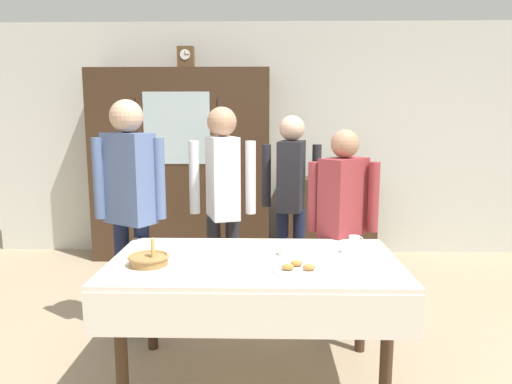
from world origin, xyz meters
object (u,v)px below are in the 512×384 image
(spoon_near_right, at_px, (233,254))
(person_behind_table_right, at_px, (291,189))
(person_near_right_end, at_px, (343,213))
(tea_cup_front_edge, at_px, (355,241))
(bookshelf_low, at_px, (328,218))
(pastry_plate, at_px, (298,269))
(mantel_clock, at_px, (186,58))
(dining_table, at_px, (254,277))
(tea_cup_mid_left, at_px, (285,252))
(bread_basket, at_px, (149,259))
(person_by_cabinet, at_px, (130,194))
(book_stack, at_px, (329,176))
(wall_cabinet, at_px, (182,166))
(tea_cup_far_right, at_px, (347,249))
(spoon_center, at_px, (189,256))
(person_beside_shelf, at_px, (223,192))
(spoon_far_left, at_px, (203,248))

(spoon_near_right, height_order, person_behind_table_right, person_behind_table_right)
(person_near_right_end, height_order, person_behind_table_right, person_behind_table_right)
(tea_cup_front_edge, distance_m, spoon_near_right, 0.84)
(bookshelf_low, distance_m, pastry_plate, 2.90)
(mantel_clock, height_order, pastry_plate, mantel_clock)
(dining_table, bearing_deg, tea_cup_mid_left, 27.61)
(bread_basket, relative_size, person_by_cabinet, 0.14)
(person_by_cabinet, bearing_deg, book_stack, 50.17)
(dining_table, relative_size, wall_cabinet, 0.81)
(book_stack, height_order, tea_cup_far_right, book_stack)
(tea_cup_mid_left, bearing_deg, mantel_clock, 112.03)
(bread_basket, bearing_deg, person_by_cabinet, 113.69)
(person_by_cabinet, xyz_separation_m, person_behind_table_right, (1.21, 0.78, -0.08))
(mantel_clock, distance_m, bread_basket, 3.06)
(tea_cup_mid_left, distance_m, person_by_cabinet, 1.24)
(person_near_right_end, bearing_deg, pastry_plate, -114.07)
(book_stack, distance_m, person_by_cabinet, 2.67)
(tea_cup_far_right, xyz_separation_m, bread_basket, (-1.20, -0.25, 0.01))
(dining_table, relative_size, book_stack, 7.74)
(dining_table, distance_m, mantel_clock, 3.15)
(spoon_center, height_order, person_beside_shelf, person_beside_shelf)
(tea_cup_front_edge, bearing_deg, tea_cup_far_right, -112.44)
(spoon_far_left, height_order, spoon_near_right, same)
(tea_cup_far_right, xyz_separation_m, spoon_far_left, (-0.93, 0.09, -0.02))
(mantel_clock, height_order, tea_cup_mid_left, mantel_clock)
(tea_cup_front_edge, xyz_separation_m, person_near_right_end, (-0.03, 0.31, 0.13))
(dining_table, height_order, person_near_right_end, person_near_right_end)
(spoon_center, height_order, person_by_cabinet, person_by_cabinet)
(bookshelf_low, xyz_separation_m, tea_cup_mid_left, (-0.61, -2.54, 0.33))
(wall_cabinet, relative_size, person_beside_shelf, 1.26)
(person_near_right_end, bearing_deg, wall_cabinet, 128.69)
(tea_cup_front_edge, relative_size, person_behind_table_right, 0.08)
(tea_cup_mid_left, distance_m, person_behind_table_right, 1.29)
(book_stack, bearing_deg, person_by_cabinet, -129.83)
(wall_cabinet, relative_size, bookshelf_low, 1.98)
(book_stack, relative_size, tea_cup_front_edge, 1.73)
(bread_basket, xyz_separation_m, spoon_far_left, (0.27, 0.34, -0.03))
(person_beside_shelf, bearing_deg, bookshelf_low, 58.64)
(tea_cup_front_edge, xyz_separation_m, spoon_center, (-1.07, -0.30, -0.02))
(person_near_right_end, bearing_deg, dining_table, -133.28)
(person_beside_shelf, bearing_deg, spoon_far_left, -96.66)
(tea_cup_far_right, xyz_separation_m, spoon_center, (-0.99, -0.09, -0.02))
(tea_cup_mid_left, distance_m, person_near_right_end, 0.74)
(book_stack, xyz_separation_m, bread_basket, (-1.41, -2.73, -0.15))
(tea_cup_front_edge, xyz_separation_m, spoon_far_left, (-1.01, -0.11, -0.02))
(pastry_plate, bearing_deg, person_near_right_end, 65.93)
(bread_basket, bearing_deg, person_beside_shelf, 70.78)
(spoon_center, distance_m, person_behind_table_right, 1.49)
(person_beside_shelf, xyz_separation_m, person_behind_table_right, (0.56, 0.48, -0.04))
(person_near_right_end, bearing_deg, book_stack, 85.41)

